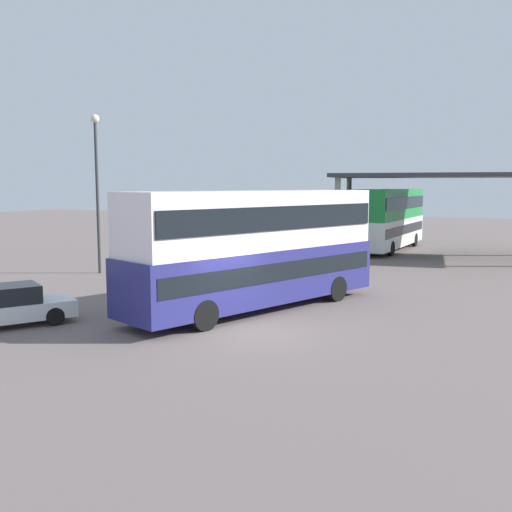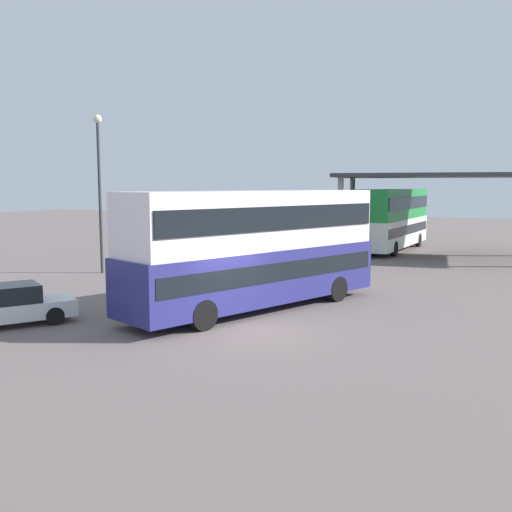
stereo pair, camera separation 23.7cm
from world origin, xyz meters
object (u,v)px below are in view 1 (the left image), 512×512
object	(u,v)px
double_decker_mid_row	(389,217)
parked_hatchback	(7,306)
double_decker_main	(256,245)
double_decker_near_canopy	(321,220)
lamppost_tall	(97,175)

from	to	relation	value
double_decker_mid_row	parked_hatchback	bearing A→B (deg)	169.63
parked_hatchback	double_decker_mid_row	distance (m)	28.49
double_decker_main	double_decker_near_canopy	bearing A→B (deg)	32.33
parked_hatchback	double_decker_near_canopy	bearing A→B (deg)	26.19
double_decker_main	lamppost_tall	world-z (taller)	lamppost_tall
parked_hatchback	lamppost_tall	size ratio (longest dim) A/B	0.52
double_decker_mid_row	lamppost_tall	xyz separation A→B (m)	(-12.09, -16.77, 2.75)
double_decker_mid_row	lamppost_tall	distance (m)	20.86
parked_hatchback	double_decker_mid_row	size ratio (longest dim) A/B	0.38
parked_hatchback	double_decker_mid_row	world-z (taller)	double_decker_mid_row
double_decker_near_canopy	double_decker_mid_row	size ratio (longest dim) A/B	0.95
double_decker_main	double_decker_mid_row	xyz separation A→B (m)	(1.08, 21.91, -0.04)
double_decker_main	lamppost_tall	bearing A→B (deg)	88.13
double_decker_main	double_decker_mid_row	distance (m)	21.93
parked_hatchback	lamppost_tall	world-z (taller)	lamppost_tall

